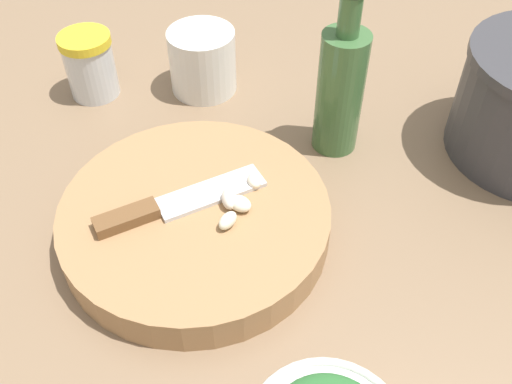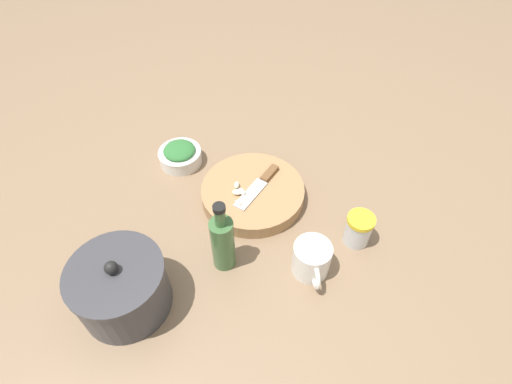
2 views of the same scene
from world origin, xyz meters
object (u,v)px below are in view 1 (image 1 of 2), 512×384
cutting_board (196,220)px  oil_bottle (340,88)px  spice_jar (90,65)px  chef_knife (170,204)px  coffee_mug (203,60)px  garlic_cloves (236,202)px

cutting_board → oil_bottle: bearing=99.0°
cutting_board → spice_jar: bearing=178.6°
chef_knife → oil_bottle: size_ratio=0.86×
coffee_mug → oil_bottle: 0.21m
chef_knife → coffee_mug: 0.27m
spice_jar → coffee_mug: spice_jar is taller
oil_bottle → chef_knife: bearing=-85.1°
garlic_cloves → coffee_mug: bearing=157.6°
garlic_cloves → spice_jar: (-0.33, -0.03, -0.00)m
chef_knife → coffee_mug: (-0.22, 0.16, -0.00)m
cutting_board → spice_jar: 0.30m
chef_knife → spice_jar: 0.29m
chef_knife → spice_jar: (-0.29, 0.03, 0.00)m
spice_jar → coffee_mug: 0.15m
oil_bottle → cutting_board: bearing=-81.0°
garlic_cloves → spice_jar: 0.33m
cutting_board → garlic_cloves: 0.05m
spice_jar → coffee_mug: size_ratio=0.78×
garlic_cloves → oil_bottle: oil_bottle is taller
spice_jar → chef_knife: bearing=-5.4°
coffee_mug → chef_knife: bearing=-36.9°
coffee_mug → oil_bottle: oil_bottle is taller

